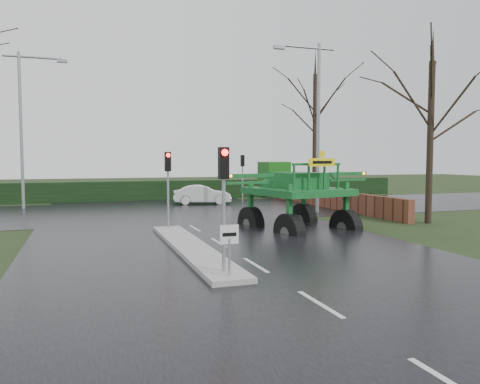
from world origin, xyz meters
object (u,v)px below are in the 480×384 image
object	(u,v)px
street_light_left_far	(26,116)
traffic_signal_mid	(168,173)
crop_sprayer	(287,184)
traffic_signal_near	(224,182)
keep_left_sign	(229,242)
white_sedan	(202,204)
traffic_signal_far	(243,168)
street_light_right	(314,112)

from	to	relation	value
street_light_left_far	traffic_signal_mid	bearing A→B (deg)	-61.14
crop_sprayer	traffic_signal_near	bearing A→B (deg)	-137.71
keep_left_sign	white_sedan	size ratio (longest dim) A/B	0.33
crop_sprayer	traffic_signal_far	bearing A→B (deg)	67.24
traffic_signal_mid	street_light_left_far	distance (m)	14.68
keep_left_sign	street_light_right	xyz separation A→B (m)	(9.49, 13.50, 4.93)
keep_left_sign	traffic_signal_near	xyz separation A→B (m)	(0.00, 0.49, 1.53)
street_light_right	crop_sprayer	distance (m)	9.01
keep_left_sign	traffic_signal_near	size ratio (longest dim) A/B	0.38
street_light_right	street_light_left_far	xyz separation A→B (m)	(-16.39, 8.00, 0.00)
traffic_signal_mid	white_sedan	world-z (taller)	traffic_signal_mid
street_light_right	traffic_signal_near	bearing A→B (deg)	-126.13
street_light_right	crop_sprayer	xyz separation A→B (m)	(-4.73, -6.62, -3.87)
keep_left_sign	crop_sprayer	xyz separation A→B (m)	(4.76, 6.88, 1.06)
street_light_left_far	traffic_signal_near	bearing A→B (deg)	-71.83
traffic_signal_mid	traffic_signal_far	distance (m)	14.75
traffic_signal_far	crop_sprayer	distance (m)	14.95
traffic_signal_far	street_light_right	distance (m)	8.86
keep_left_sign	traffic_signal_near	world-z (taller)	traffic_signal_near
keep_left_sign	traffic_signal_mid	distance (m)	9.12
white_sedan	traffic_signal_mid	bearing A→B (deg)	169.04
keep_left_sign	street_light_left_far	world-z (taller)	street_light_left_far
crop_sprayer	white_sedan	world-z (taller)	crop_sprayer
traffic_signal_mid	keep_left_sign	bearing A→B (deg)	-90.00
traffic_signal_far	white_sedan	size ratio (longest dim) A/B	0.87
traffic_signal_near	white_sedan	world-z (taller)	traffic_signal_near
traffic_signal_near	traffic_signal_mid	xyz separation A→B (m)	(0.00, 8.50, 0.00)
traffic_signal_far	crop_sprayer	size ratio (longest dim) A/B	0.45
traffic_signal_far	street_light_left_far	xyz separation A→B (m)	(-14.69, -0.01, 3.40)
traffic_signal_near	crop_sprayer	world-z (taller)	crop_sprayer
traffic_signal_far	street_light_left_far	bearing A→B (deg)	0.03
traffic_signal_mid	street_light_right	size ratio (longest dim) A/B	0.35
keep_left_sign	street_light_right	distance (m)	17.23
street_light_left_far	white_sedan	distance (m)	12.91
traffic_signal_near	white_sedan	size ratio (longest dim) A/B	0.87
street_light_left_far	crop_sprayer	size ratio (longest dim) A/B	1.27
traffic_signal_near	traffic_signal_mid	size ratio (longest dim) A/B	1.00
street_light_right	keep_left_sign	bearing A→B (deg)	-125.12
traffic_signal_far	street_light_right	size ratio (longest dim) A/B	0.35
traffic_signal_mid	street_light_left_far	size ratio (longest dim) A/B	0.35
keep_left_sign	crop_sprayer	distance (m)	8.43
street_light_left_far	white_sedan	world-z (taller)	street_light_left_far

